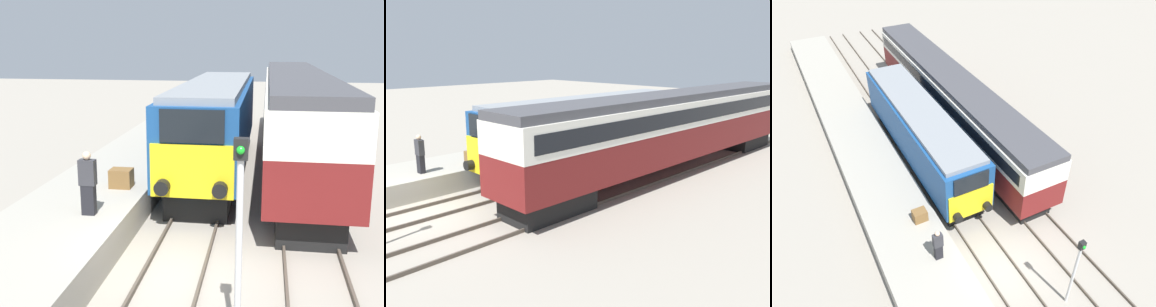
{
  "view_description": "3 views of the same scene",
  "coord_description": "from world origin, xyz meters",
  "views": [
    {
      "loc": [
        2.09,
        -10.53,
        5.48
      ],
      "look_at": [
        0.0,
        2.9,
        2.34
      ],
      "focal_mm": 45.0,
      "sensor_mm": 36.0,
      "label": 1
    },
    {
      "loc": [
        15.45,
        -6.83,
        6.21
      ],
      "look_at": [
        1.7,
        6.9,
        1.6
      ],
      "focal_mm": 40.0,
      "sensor_mm": 36.0,
      "label": 2
    },
    {
      "loc": [
        -6.5,
        -8.84,
        15.13
      ],
      "look_at": [
        1.7,
        6.9,
        1.6
      ],
      "focal_mm": 35.0,
      "sensor_mm": 36.0,
      "label": 3
    }
  ],
  "objects": [
    {
      "name": "person_on_platform",
      "position": [
        -2.56,
        1.23,
        1.81
      ],
      "size": [
        0.44,
        0.26,
        1.75
      ],
      "color": "black",
      "rests_on": "platform_left"
    },
    {
      "name": "platform_left",
      "position": [
        -3.3,
        8.0,
        0.47
      ],
      "size": [
        3.5,
        50.0,
        0.94
      ],
      "color": "#9E998C",
      "rests_on": "ground_plane"
    },
    {
      "name": "rails_near_track",
      "position": [
        0.0,
        5.0,
        0.07
      ],
      "size": [
        1.51,
        60.0,
        0.14
      ],
      "color": "#4C4238",
      "rests_on": "ground_plane"
    },
    {
      "name": "rails_far_track",
      "position": [
        3.4,
        5.0,
        0.07
      ],
      "size": [
        1.5,
        60.0,
        0.14
      ],
      "color": "#4C4238",
      "rests_on": "ground_plane"
    },
    {
      "name": "luggage_crate",
      "position": [
        -2.43,
        3.79,
        1.24
      ],
      "size": [
        0.7,
        0.56,
        0.6
      ],
      "color": "brown",
      "rests_on": "platform_left"
    },
    {
      "name": "locomotive",
      "position": [
        0.0,
        9.47,
        2.18
      ],
      "size": [
        2.7,
        13.64,
        3.92
      ],
      "color": "black",
      "rests_on": "ground_plane"
    },
    {
      "name": "passenger_carriage",
      "position": [
        3.4,
        12.25,
        2.56
      ],
      "size": [
        2.75,
        21.73,
        4.21
      ],
      "color": "black",
      "rests_on": "ground_plane"
    },
    {
      "name": "ground_plane",
      "position": [
        0.0,
        0.0,
        0.0
      ],
      "size": [
        120.0,
        120.0,
        0.0
      ],
      "primitive_type": "plane",
      "color": "gray"
    }
  ]
}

